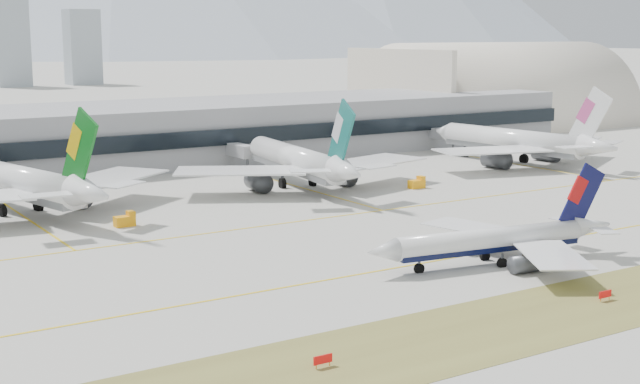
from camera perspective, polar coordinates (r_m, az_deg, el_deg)
ground at (r=131.38m, az=2.47°, el=-4.59°), size 3000.00×3000.00×0.00m
taxiing_airliner at (r=133.25m, az=11.32°, el=-3.06°), size 42.20×36.34×14.21m
widebody_eva at (r=174.51m, az=-18.57°, el=0.50°), size 58.84×58.62×21.57m
widebody_cathay at (r=193.94m, az=-1.33°, el=1.92°), size 58.85×58.04×21.15m
widebody_china_air at (r=234.07m, az=12.61°, el=3.11°), size 59.25×58.34×21.25m
terminal at (r=232.18m, az=-13.98°, el=3.46°), size 280.00×43.10×15.00m
hangar at (r=331.64m, az=11.10°, el=4.23°), size 91.00×60.00×60.00m
hold_sign_left at (r=91.60m, az=0.18°, el=-10.67°), size 2.20×0.15×1.35m
hold_sign_right at (r=118.74m, az=17.78°, el=-6.26°), size 2.20×0.15×1.35m
gse_b at (r=159.58m, az=-12.35°, el=-1.78°), size 3.55×2.00×2.60m
gse_c at (r=195.04m, az=6.24°, el=0.55°), size 3.55×2.00×2.60m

